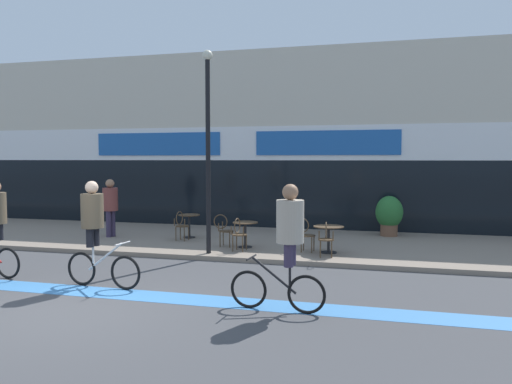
{
  "coord_description": "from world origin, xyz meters",
  "views": [
    {
      "loc": [
        5.19,
        -7.22,
        2.58
      ],
      "look_at": [
        1.85,
        5.47,
        1.7
      ],
      "focal_mm": 35.0,
      "sensor_mm": 36.0,
      "label": 1
    }
  ],
  "objects_px": {
    "cyclist_1": "(95,225)",
    "lamp_post": "(208,137)",
    "bistro_table_0": "(189,221)",
    "cyclist_0": "(287,236)",
    "bistro_table_1": "(245,229)",
    "cafe_chair_1_side": "(224,228)",
    "cafe_chair_2_near": "(326,237)",
    "bistro_table_2": "(329,233)",
    "cafe_chair_0_near": "(181,224)",
    "cafe_chair_1_near": "(239,232)",
    "pedestrian_near_end": "(110,203)",
    "cafe_chair_2_side": "(305,232)",
    "planter_pot": "(389,214)"
  },
  "relations": [
    {
      "from": "bistro_table_0",
      "to": "cyclist_0",
      "type": "distance_m",
      "value": 7.64
    },
    {
      "from": "cyclist_0",
      "to": "cyclist_1",
      "type": "distance_m",
      "value": 4.1
    },
    {
      "from": "cafe_chair_1_side",
      "to": "planter_pot",
      "type": "relative_size",
      "value": 0.71
    },
    {
      "from": "cyclist_0",
      "to": "cyclist_1",
      "type": "height_order",
      "value": "cyclist_0"
    },
    {
      "from": "pedestrian_near_end",
      "to": "bistro_table_1",
      "type": "bearing_deg",
      "value": -175.97
    },
    {
      "from": "bistro_table_0",
      "to": "bistro_table_1",
      "type": "bearing_deg",
      "value": -28.94
    },
    {
      "from": "cyclist_1",
      "to": "lamp_post",
      "type": "bearing_deg",
      "value": 76.36
    },
    {
      "from": "bistro_table_0",
      "to": "bistro_table_1",
      "type": "height_order",
      "value": "bistro_table_0"
    },
    {
      "from": "cyclist_0",
      "to": "pedestrian_near_end",
      "type": "bearing_deg",
      "value": -36.45
    },
    {
      "from": "bistro_table_0",
      "to": "cyclist_0",
      "type": "relative_size",
      "value": 0.34
    },
    {
      "from": "cafe_chair_1_near",
      "to": "planter_pot",
      "type": "relative_size",
      "value": 0.71
    },
    {
      "from": "lamp_post",
      "to": "pedestrian_near_end",
      "type": "bearing_deg",
      "value": 155.47
    },
    {
      "from": "lamp_post",
      "to": "cyclist_0",
      "type": "xyz_separation_m",
      "value": [
        2.87,
        -4.01,
        -1.84
      ]
    },
    {
      "from": "bistro_table_1",
      "to": "cafe_chair_0_near",
      "type": "distance_m",
      "value": 2.23
    },
    {
      "from": "planter_pot",
      "to": "cyclist_1",
      "type": "height_order",
      "value": "cyclist_1"
    },
    {
      "from": "cafe_chair_0_near",
      "to": "cafe_chair_1_near",
      "type": "bearing_deg",
      "value": -114.34
    },
    {
      "from": "cafe_chair_1_near",
      "to": "cafe_chair_2_side",
      "type": "height_order",
      "value": "same"
    },
    {
      "from": "bistro_table_0",
      "to": "cafe_chair_2_near",
      "type": "bearing_deg",
      "value": -24.33
    },
    {
      "from": "cafe_chair_1_near",
      "to": "cafe_chair_2_side",
      "type": "xyz_separation_m",
      "value": [
        1.7,
        0.42,
        0.0
      ]
    },
    {
      "from": "cafe_chair_1_side",
      "to": "cafe_chair_2_near",
      "type": "relative_size",
      "value": 1.0
    },
    {
      "from": "bistro_table_0",
      "to": "bistro_table_2",
      "type": "height_order",
      "value": "bistro_table_0"
    },
    {
      "from": "cafe_chair_0_near",
      "to": "cyclist_1",
      "type": "height_order",
      "value": "cyclist_1"
    },
    {
      "from": "cafe_chair_1_near",
      "to": "cyclist_0",
      "type": "bearing_deg",
      "value": -149.4
    },
    {
      "from": "bistro_table_0",
      "to": "planter_pot",
      "type": "xyz_separation_m",
      "value": [
        6.01,
        1.96,
        0.17
      ]
    },
    {
      "from": "bistro_table_2",
      "to": "cafe_chair_1_side",
      "type": "relative_size",
      "value": 0.88
    },
    {
      "from": "cafe_chair_1_side",
      "to": "pedestrian_near_end",
      "type": "xyz_separation_m",
      "value": [
        -3.99,
        0.74,
        0.56
      ]
    },
    {
      "from": "lamp_post",
      "to": "pedestrian_near_end",
      "type": "distance_m",
      "value": 4.73
    },
    {
      "from": "cafe_chair_1_side",
      "to": "lamp_post",
      "type": "distance_m",
      "value": 2.7
    },
    {
      "from": "bistro_table_1",
      "to": "cafe_chair_0_near",
      "type": "bearing_deg",
      "value": 165.33
    },
    {
      "from": "cyclist_1",
      "to": "bistro_table_2",
      "type": "bearing_deg",
      "value": 50.72
    },
    {
      "from": "cafe_chair_1_side",
      "to": "cafe_chair_2_side",
      "type": "distance_m",
      "value": 2.33
    },
    {
      "from": "bistro_table_2",
      "to": "lamp_post",
      "type": "bearing_deg",
      "value": -164.41
    },
    {
      "from": "bistro_table_2",
      "to": "pedestrian_near_end",
      "type": "bearing_deg",
      "value": 172.2
    },
    {
      "from": "cafe_chair_1_side",
      "to": "bistro_table_2",
      "type": "bearing_deg",
      "value": -4.29
    },
    {
      "from": "cafe_chair_1_near",
      "to": "cafe_chair_2_side",
      "type": "relative_size",
      "value": 1.0
    },
    {
      "from": "cafe_chair_2_side",
      "to": "bistro_table_1",
      "type": "bearing_deg",
      "value": 176.74
    },
    {
      "from": "cyclist_1",
      "to": "cafe_chair_2_near",
      "type": "bearing_deg",
      "value": 46.07
    },
    {
      "from": "cafe_chair_1_near",
      "to": "pedestrian_near_end",
      "type": "height_order",
      "value": "pedestrian_near_end"
    },
    {
      "from": "cafe_chair_2_side",
      "to": "pedestrian_near_end",
      "type": "bearing_deg",
      "value": 175.17
    },
    {
      "from": "cyclist_0",
      "to": "cyclist_1",
      "type": "bearing_deg",
      "value": -5.09
    },
    {
      "from": "cafe_chair_2_side",
      "to": "pedestrian_near_end",
      "type": "xyz_separation_m",
      "value": [
        -6.32,
        0.95,
        0.56
      ]
    },
    {
      "from": "cafe_chair_0_near",
      "to": "cafe_chair_2_side",
      "type": "bearing_deg",
      "value": -96.72
    },
    {
      "from": "bistro_table_2",
      "to": "lamp_post",
      "type": "relative_size",
      "value": 0.15
    },
    {
      "from": "bistro_table_2",
      "to": "planter_pot",
      "type": "xyz_separation_m",
      "value": [
        1.54,
        3.37,
        0.18
      ]
    },
    {
      "from": "bistro_table_0",
      "to": "bistro_table_2",
      "type": "bearing_deg",
      "value": -17.4
    },
    {
      "from": "planter_pot",
      "to": "cyclist_0",
      "type": "relative_size",
      "value": 0.59
    },
    {
      "from": "cafe_chair_1_near",
      "to": "cafe_chair_1_side",
      "type": "distance_m",
      "value": 0.88
    },
    {
      "from": "cafe_chair_1_side",
      "to": "pedestrian_near_end",
      "type": "bearing_deg",
      "value": 169.33
    },
    {
      "from": "bistro_table_2",
      "to": "cafe_chair_0_near",
      "type": "bearing_deg",
      "value": 170.16
    },
    {
      "from": "pedestrian_near_end",
      "to": "bistro_table_0",
      "type": "bearing_deg",
      "value": -156.5
    }
  ]
}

